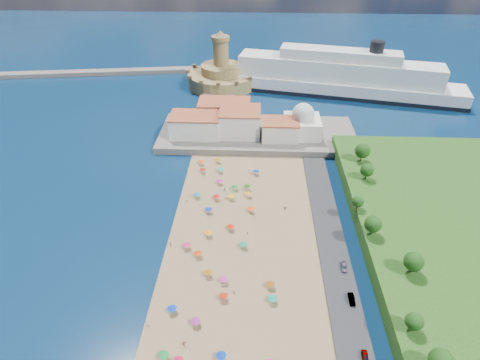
{
  "coord_description": "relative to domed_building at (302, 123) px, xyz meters",
  "views": [
    {
      "loc": [
        9.18,
        -93.64,
        87.83
      ],
      "look_at": [
        4.0,
        25.0,
        8.0
      ],
      "focal_mm": 30.0,
      "sensor_mm": 36.0,
      "label": 1
    }
  ],
  "objects": [
    {
      "name": "breakwater",
      "position": [
        -140.0,
        82.0,
        -7.67
      ],
      "size": [
        199.03,
        34.77,
        2.6
      ],
      "primitive_type": "cube",
      "rotation": [
        0.0,
        0.0,
        0.14
      ],
      "color": "#59544C",
      "rests_on": "ground"
    },
    {
      "name": "fortress",
      "position": [
        -42.0,
        67.0,
        -2.29
      ],
      "size": [
        40.0,
        40.0,
        32.4
      ],
      "color": "#A58A52",
      "rests_on": "ground"
    },
    {
      "name": "ground",
      "position": [
        -30.0,
        -71.0,
        -8.97
      ],
      "size": [
        700.0,
        700.0,
        0.0
      ],
      "primitive_type": "plane",
      "color": "#071938",
      "rests_on": "ground"
    },
    {
      "name": "beachgoers",
      "position": [
        -33.68,
        -71.55,
        -7.85
      ],
      "size": [
        39.22,
        99.75,
        1.86
      ],
      "color": "tan",
      "rests_on": "beach"
    },
    {
      "name": "waterfront_buildings",
      "position": [
        -33.05,
        2.64,
        -1.1
      ],
      "size": [
        57.0,
        29.0,
        11.0
      ],
      "color": "silver",
      "rests_on": "terrace"
    },
    {
      "name": "hillside_trees",
      "position": [
        18.69,
        -73.23,
        0.98
      ],
      "size": [
        13.59,
        107.95,
        7.56
      ],
      "color": "#382314",
      "rests_on": "hillside"
    },
    {
      "name": "beach_parasols",
      "position": [
        -30.98,
        -80.28,
        -6.83
      ],
      "size": [
        31.42,
        118.69,
        2.2
      ],
      "color": "gray",
      "rests_on": "beach"
    },
    {
      "name": "jetty",
      "position": [
        -42.0,
        37.0,
        -7.77
      ],
      "size": [
        18.0,
        70.0,
        2.4
      ],
      "primitive_type": "cube",
      "color": "#59544C",
      "rests_on": "ground"
    },
    {
      "name": "cruise_ship",
      "position": [
        24.61,
        58.62,
        0.12
      ],
      "size": [
        141.85,
        49.86,
        30.71
      ],
      "color": "black",
      "rests_on": "ground"
    },
    {
      "name": "parked_cars",
      "position": [
        6.0,
        -93.21,
        -7.62
      ],
      "size": [
        1.99,
        32.9,
        1.38
      ],
      "color": "gray",
      "rests_on": "promenade"
    },
    {
      "name": "domed_building",
      "position": [
        0.0,
        0.0,
        0.0
      ],
      "size": [
        16.0,
        16.0,
        15.0
      ],
      "color": "silver",
      "rests_on": "terrace"
    },
    {
      "name": "terrace",
      "position": [
        -20.0,
        2.0,
        -7.47
      ],
      "size": [
        90.0,
        36.0,
        3.0
      ],
      "primitive_type": "cube",
      "color": "#59544C",
      "rests_on": "ground"
    }
  ]
}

